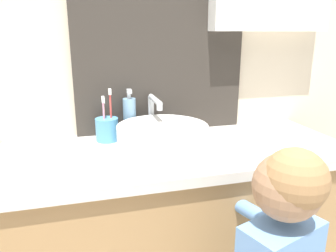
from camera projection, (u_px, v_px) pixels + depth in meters
name	position (u px, v px, depth m)	size (l,w,h in m)	color
wall_back	(166.00, 18.00, 1.31)	(3.20, 0.18, 2.50)	beige
vanity_counter	(177.00, 245.00, 1.29)	(1.25, 0.50, 0.82)	#A37A4C
sink_basin	(163.00, 135.00, 1.17)	(0.32, 0.38, 0.17)	white
toothbrush_holder	(107.00, 129.00, 1.25)	(0.09, 0.09, 0.20)	#4C93C6
soap_dispenser	(130.00, 117.00, 1.30)	(0.05, 0.05, 0.19)	#6B93B2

